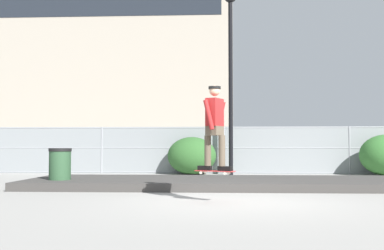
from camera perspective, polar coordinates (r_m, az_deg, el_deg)
The scene contains 11 objects.
ground_plane at distance 9.01m, azimuth 5.30°, elevation -9.63°, with size 120.00×120.00×0.00m, color gray.
gravel_berm at distance 12.17m, azimuth 4.65°, elevation -7.32°, with size 10.73×3.25×0.21m, color #3D3A38.
skateboard at distance 8.75m, azimuth 2.91°, elevation -5.89°, with size 0.80×0.54×0.07m.
skater at distance 8.75m, azimuth 2.90°, elevation 0.33°, with size 0.69×0.62×1.66m.
chain_fence at distance 17.64m, azimuth 4.08°, elevation -3.19°, with size 19.46×0.06×1.85m.
street_lamp at distance 17.16m, azimuth 4.92°, elevation 8.06°, with size 0.44×0.44×6.90m.
parked_car_near at distance 20.74m, azimuth -4.33°, elevation -3.37°, with size 4.51×2.17×1.66m.
parked_car_mid at distance 20.79m, azimuth 12.23°, elevation -3.31°, with size 4.43×2.01×1.66m.
library_building at distance 53.08m, azimuth -10.77°, elevation 10.01°, with size 28.37×10.15×25.40m.
shrub_left at distance 17.13m, azimuth -0.02°, elevation -3.93°, with size 1.85×1.52×1.43m.
trash_bin at distance 12.27m, azimuth -16.44°, elevation -5.24°, with size 0.59×0.59×1.03m.
Camera 1 is at (-0.38, -8.94, 1.09)m, focal length 41.97 mm.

